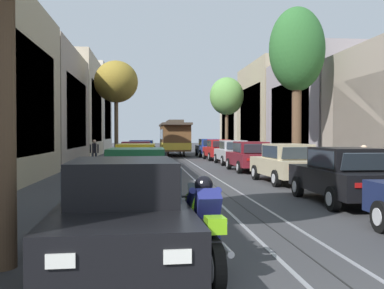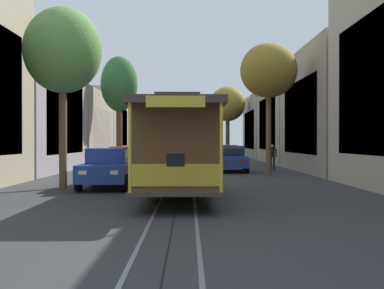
{
  "view_description": "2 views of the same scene",
  "coord_description": "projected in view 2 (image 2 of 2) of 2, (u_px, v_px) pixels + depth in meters",
  "views": [
    {
      "loc": [
        -2.58,
        -3.08,
        1.95
      ],
      "look_at": [
        -0.65,
        15.82,
        1.53
      ],
      "focal_mm": 41.61,
      "sensor_mm": 36.0,
      "label": 1
    },
    {
      "loc": [
        -0.36,
        54.35,
        1.85
      ],
      "look_at": [
        -0.69,
        5.88,
        1.52
      ],
      "focal_mm": 42.39,
      "sensor_mm": 36.0,
      "label": 2
    }
  ],
  "objects": [
    {
      "name": "parked_car_blue_far_right",
      "position": [
        108.0,
        168.0,
        18.17
      ],
      "size": [
        2.07,
        4.39,
        1.58
      ],
      "color": "#233D93",
      "rests_on": "ground"
    },
    {
      "name": "parked_car_maroon_fourth_right",
      "position": [
        146.0,
        155.0,
        34.22
      ],
      "size": [
        2.04,
        4.38,
        1.58
      ],
      "color": "maroon",
      "rests_on": "ground"
    },
    {
      "name": "cable_car_trolley",
      "position": [
        179.0,
        147.0,
        15.77
      ],
      "size": [
        2.62,
        9.15,
        3.28
      ],
      "color": "brown",
      "rests_on": "ground"
    },
    {
      "name": "parked_car_green_second_left",
      "position": [
        214.0,
        152.0,
        45.53
      ],
      "size": [
        2.04,
        4.38,
        1.58
      ],
      "color": "#1E6038",
      "rests_on": "ground"
    },
    {
      "name": "street_tree_kerb_right_near",
      "position": [
        145.0,
        122.0,
        51.25
      ],
      "size": [
        3.68,
        3.0,
        6.16
      ],
      "color": "brown",
      "rests_on": "ground"
    },
    {
      "name": "street_tree_kerb_left_second",
      "position": [
        269.0,
        71.0,
        24.98
      ],
      "size": [
        3.13,
        3.28,
        7.28
      ],
      "color": "brown",
      "rests_on": "ground"
    },
    {
      "name": "pedestrian_on_left_pavement",
      "position": [
        129.0,
        152.0,
        42.02
      ],
      "size": [
        0.55,
        0.4,
        1.58
      ],
      "color": "black",
      "rests_on": "ground"
    },
    {
      "name": "building_facade_left",
      "position": [
        345.0,
        103.0,
        26.63
      ],
      "size": [
        5.72,
        57.05,
        9.73
      ],
      "color": "gray",
      "rests_on": "ground"
    },
    {
      "name": "fire_hydrant",
      "position": [
        144.0,
        154.0,
        49.65
      ],
      "size": [
        0.4,
        0.22,
        0.84
      ],
      "color": "#B2B2B7",
      "rests_on": "ground"
    },
    {
      "name": "parked_car_navy_near_right",
      "position": [
        159.0,
        151.0,
        50.46
      ],
      "size": [
        2.05,
        4.38,
        1.58
      ],
      "color": "#19234C",
      "rests_on": "ground"
    },
    {
      "name": "parked_car_black_second_right",
      "position": [
        155.0,
        152.0,
        45.27
      ],
      "size": [
        2.01,
        4.36,
        1.58
      ],
      "color": "black",
      "rests_on": "ground"
    },
    {
      "name": "parked_car_silver_fifth_right",
      "position": [
        135.0,
        158.0,
        28.57
      ],
      "size": [
        2.02,
        4.37,
        1.58
      ],
      "color": "#B7B7BC",
      "rests_on": "ground"
    },
    {
      "name": "parked_car_red_sixth_right",
      "position": [
        126.0,
        162.0,
        23.48
      ],
      "size": [
        2.08,
        4.39,
        1.58
      ],
      "color": "red",
      "rests_on": "ground"
    },
    {
      "name": "building_facade_right",
      "position": [
        20.0,
        111.0,
        26.98
      ],
      "size": [
        5.59,
        57.05,
        8.63
      ],
      "color": "tan",
      "rests_on": "ground"
    },
    {
      "name": "parked_car_maroon_fourth_left",
      "position": [
        226.0,
        155.0,
        33.87
      ],
      "size": [
        2.06,
        4.39,
        1.58
      ],
      "color": "maroon",
      "rests_on": "ground"
    },
    {
      "name": "pedestrian_on_right_pavement",
      "position": [
        272.0,
        155.0,
        29.53
      ],
      "size": [
        0.55,
        0.37,
        1.65
      ],
      "color": "#282D38",
      "rests_on": "ground"
    },
    {
      "name": "parked_car_black_near_left",
      "position": [
        212.0,
        151.0,
        50.95
      ],
      "size": [
        2.11,
        4.41,
        1.58
      ],
      "color": "black",
      "rests_on": "ground"
    },
    {
      "name": "trolley_track_rails",
      "position": [
        183.0,
        172.0,
        27.69
      ],
      "size": [
        1.14,
        65.35,
        0.01
      ],
      "color": "gray",
      "rests_on": "ground"
    },
    {
      "name": "street_tree_kerb_right_mid",
      "position": [
        63.0,
        51.0,
        17.8
      ],
      "size": [
        3.06,
        2.79,
        7.13
      ],
      "color": "brown",
      "rests_on": "ground"
    },
    {
      "name": "motorcycle_with_rider",
      "position": [
        201.0,
        152.0,
        51.35
      ],
      "size": [
        0.57,
        1.99,
        1.37
      ],
      "color": "black",
      "rests_on": "ground"
    },
    {
      "name": "street_tree_kerb_left_near",
      "position": [
        228.0,
        104.0,
        50.73
      ],
      "size": [
        3.95,
        3.76,
        8.0
      ],
      "color": "brown",
      "rests_on": "ground"
    },
    {
      "name": "parked_car_yellow_mid_left",
      "position": [
        219.0,
        153.0,
        39.53
      ],
      "size": [
        2.09,
        4.4,
        1.58
      ],
      "color": "gold",
      "rests_on": "ground"
    },
    {
      "name": "street_tree_kerb_right_second",
      "position": [
        119.0,
        86.0,
        35.23
      ],
      "size": [
        2.86,
        2.53,
        8.48
      ],
      "color": "brown",
      "rests_on": "ground"
    },
    {
      "name": "ground_plane",
      "position": [
        184.0,
        168.0,
        31.42
      ],
      "size": [
        160.0,
        160.0,
        0.0
      ],
      "primitive_type": "plane",
      "color": "#38383A"
    },
    {
      "name": "parked_car_beige_mid_right",
      "position": [
        150.0,
        153.0,
        39.96
      ],
      "size": [
        2.14,
        4.42,
        1.58
      ],
      "color": "#C1B28E",
      "rests_on": "ground"
    },
    {
      "name": "parked_car_blue_fifth_left",
      "position": [
        231.0,
        159.0,
        27.68
      ],
      "size": [
        2.11,
        4.41,
        1.58
      ],
      "color": "#233D93",
      "rests_on": "ground"
    }
  ]
}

